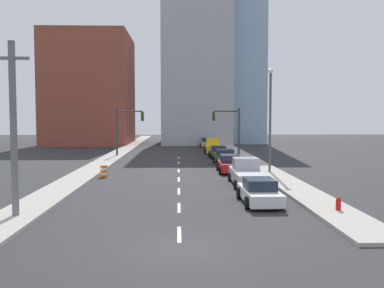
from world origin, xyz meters
TOP-DOWN VIEW (x-y plane):
  - ground_plane at (0.00, 0.00)m, footprint 200.00×200.00m
  - sidewalk_left at (-7.78, 44.69)m, footprint 2.36×89.38m
  - sidewalk_right at (7.78, 44.69)m, footprint 2.36×89.38m
  - lane_stripe_at_2m at (0.00, 2.00)m, footprint 0.16×2.40m
  - lane_stripe_at_7m at (0.00, 7.12)m, footprint 0.16×2.40m
  - lane_stripe_at_12m at (0.00, 12.17)m, footprint 0.16×2.40m
  - lane_stripe_at_17m at (0.00, 17.47)m, footprint 0.16×2.40m
  - lane_stripe_at_23m at (0.00, 22.70)m, footprint 0.16×2.40m
  - lane_stripe_at_29m at (0.00, 29.32)m, footprint 0.16×2.40m
  - lane_stripe_at_35m at (0.00, 34.98)m, footprint 0.16×2.40m
  - building_brick_left at (-15.45, 60.85)m, footprint 14.00×16.00m
  - building_office_center at (3.14, 64.85)m, footprint 12.00×20.00m
  - building_glass_right at (9.02, 68.85)m, footprint 13.00×20.00m
  - traffic_signal_left at (-6.51, 36.58)m, footprint 3.39×0.35m
  - traffic_signal_right at (6.44, 36.58)m, footprint 3.39×0.35m
  - utility_pole_left_near at (-7.73, 4.94)m, footprint 1.60×0.32m
  - traffic_barrel at (-5.98, 18.86)m, footprint 0.56×0.56m
  - street_lamp at (7.75, 20.68)m, footprint 0.44×0.44m
  - fire_hydrant at (7.95, 5.54)m, footprint 0.26×0.26m
  - sedan_white at (4.48, 8.10)m, footprint 2.12×4.62m
  - pickup_truck_silver at (4.88, 14.90)m, footprint 2.39×5.98m
  - sedan_red at (4.42, 21.57)m, footprint 2.09×4.50m
  - sedan_green at (4.71, 27.91)m, footprint 2.19×4.56m
  - sedan_brown at (4.67, 34.31)m, footprint 2.13×4.49m
  - pickup_truck_yellow at (4.56, 40.95)m, footprint 2.33×5.28m
  - sedan_gray at (4.91, 46.73)m, footprint 2.13×4.80m
  - sedan_tan at (4.52, 53.50)m, footprint 2.24×4.77m

SIDE VIEW (x-z plane):
  - ground_plane at x=0.00m, z-range 0.00..0.00m
  - lane_stripe_at_2m at x=0.00m, z-range 0.00..0.01m
  - lane_stripe_at_7m at x=0.00m, z-range 0.00..0.01m
  - lane_stripe_at_12m at x=0.00m, z-range 0.00..0.01m
  - lane_stripe_at_17m at x=0.00m, z-range 0.00..0.01m
  - lane_stripe_at_23m at x=0.00m, z-range 0.00..0.01m
  - lane_stripe_at_29m at x=0.00m, z-range 0.00..0.01m
  - lane_stripe_at_35m at x=0.00m, z-range 0.00..0.01m
  - sidewalk_left at x=-7.78m, z-range 0.00..0.17m
  - sidewalk_right at x=7.78m, z-range 0.00..0.17m
  - fire_hydrant at x=7.95m, z-range 0.00..0.83m
  - traffic_barrel at x=-5.98m, z-range 0.00..0.95m
  - sedan_white at x=4.48m, z-range -0.05..1.34m
  - sedan_tan at x=4.52m, z-range -0.06..1.36m
  - sedan_gray at x=4.91m, z-range -0.05..1.35m
  - sedan_brown at x=4.67m, z-range -0.06..1.38m
  - sedan_green at x=4.71m, z-range -0.07..1.46m
  - sedan_red at x=4.42m, z-range -0.07..1.46m
  - pickup_truck_silver at x=4.88m, z-range -0.17..1.67m
  - pickup_truck_yellow at x=4.56m, z-range -0.19..1.84m
  - traffic_signal_left at x=-6.51m, z-range 0.81..6.71m
  - traffic_signal_right at x=6.44m, z-range 0.81..6.71m
  - utility_pole_left_near at x=-7.73m, z-range 0.12..8.44m
  - street_lamp at x=7.75m, z-range 0.67..9.54m
  - building_brick_left at x=-15.45m, z-range 0.00..19.06m
  - building_office_center at x=3.14m, z-range 0.00..28.01m
  - building_glass_right at x=9.02m, z-range 0.00..31.86m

